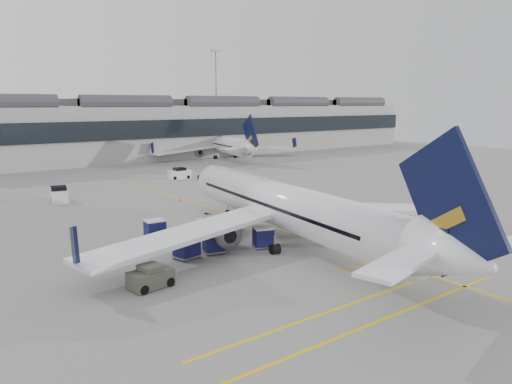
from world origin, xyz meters
TOP-DOWN VIEW (x-y plane):
  - ground at (0.00, 0.00)m, footprint 220.00×220.00m
  - terminal at (0.00, 71.93)m, footprint 200.00×20.45m
  - apron_markings at (10.00, 10.00)m, footprint 0.25×60.00m
  - airliner_main at (7.54, 1.65)m, footprint 35.31×38.86m
  - airliner_far at (40.11, 60.80)m, footprint 31.94×35.26m
  - belt_loader at (4.11, 7.80)m, footprint 5.24×2.39m
  - baggage_cart_a at (5.10, 2.08)m, footprint 1.97×1.80m
  - baggage_cart_b at (-0.87, 9.35)m, footprint 1.84×1.57m
  - baggage_cart_c at (-1.15, 3.45)m, footprint 2.03×1.78m
  - baggage_cart_d at (1.13, 3.30)m, footprint 1.84×1.62m
  - ramp_agent_a at (3.00, 4.74)m, footprint 0.74×0.61m
  - ramp_agent_b at (2.05, 4.88)m, footprint 1.06×0.95m
  - pushback_tug at (-5.99, -0.49)m, footprint 2.87×1.99m
  - safety_cone_nose at (9.22, 23.45)m, footprint 0.34×0.34m
  - safety_cone_engine at (16.81, 3.29)m, footprint 0.41×0.41m
  - service_van_mid at (-2.28, 31.94)m, footprint 2.50×3.88m
  - service_van_right at (18.03, 39.50)m, footprint 3.50×2.04m

SIDE VIEW (x-z plane):
  - ground at x=0.00m, z-range 0.00..0.00m
  - apron_markings at x=10.00m, z-range 0.00..0.01m
  - safety_cone_nose at x=9.22m, z-range 0.00..0.47m
  - safety_cone_engine at x=16.81m, z-range 0.00..0.57m
  - belt_loader at x=4.11m, z-range -0.43..1.65m
  - pushback_tug at x=-5.99m, z-range -0.08..1.42m
  - service_van_right at x=18.03m, z-range -0.09..1.62m
  - service_van_mid at x=-2.28m, z-range -0.10..1.75m
  - ramp_agent_a at x=3.00m, z-range 0.00..1.75m
  - baggage_cart_d at x=1.13m, z-range 0.06..1.74m
  - ramp_agent_b at x=2.05m, z-range 0.00..1.81m
  - baggage_cart_a at x=5.10m, z-range 0.06..1.76m
  - baggage_cart_b at x=-0.87m, z-range 0.06..1.88m
  - baggage_cart_c at x=-1.15m, z-range 0.07..1.95m
  - airliner_far at x=40.11m, z-range -1.96..7.54m
  - airliner_main at x=7.54m, z-range -2.14..8.24m
  - terminal at x=0.00m, z-range -0.06..12.34m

